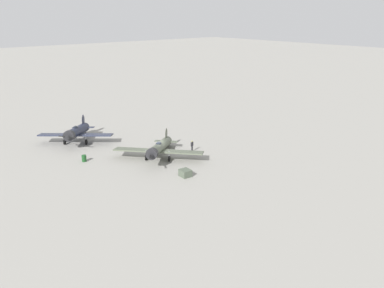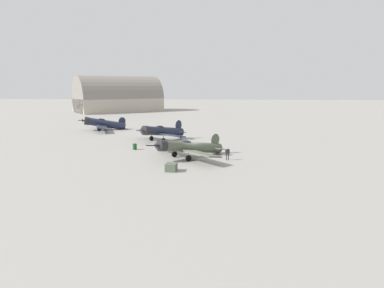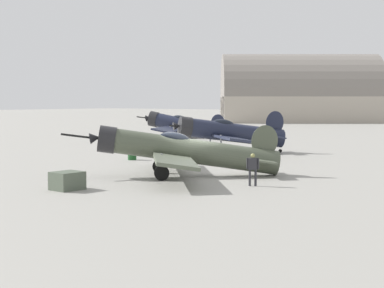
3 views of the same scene
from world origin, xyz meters
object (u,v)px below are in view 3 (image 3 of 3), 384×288
object	(u,v)px
airplane_foreground	(182,151)
airplane_far_line	(183,126)
airplane_mid_apron	(227,132)
ground_crew_mechanic	(253,166)
equipment_crate	(67,181)
fuel_drum	(132,154)

from	to	relation	value
airplane_foreground	airplane_far_line	distance (m)	34.35
airplane_mid_apron	ground_crew_mechanic	size ratio (longest dim) A/B	5.96
equipment_crate	airplane_foreground	bearing A→B (deg)	79.26
airplane_foreground	fuel_drum	world-z (taller)	airplane_foreground
airplane_foreground	airplane_mid_apron	size ratio (longest dim) A/B	1.09
airplane_foreground	equipment_crate	distance (m)	7.38
airplane_mid_apron	airplane_far_line	distance (m)	20.42
ground_crew_mechanic	equipment_crate	bearing A→B (deg)	-69.02
airplane_foreground	ground_crew_mechanic	world-z (taller)	airplane_foreground
airplane_foreground	airplane_mid_apron	distance (m)	14.67
airplane_far_line	ground_crew_mechanic	world-z (taller)	airplane_far_line
airplane_mid_apron	equipment_crate	xyz separation A→B (m)	(4.40, -20.67, -1.25)
fuel_drum	airplane_far_line	bearing A→B (deg)	118.89
airplane_far_line	equipment_crate	bearing A→B (deg)	97.77
airplane_foreground	airplane_far_line	bearing A→B (deg)	-94.46
airplane_far_line	ground_crew_mechanic	bearing A→B (deg)	110.81
ground_crew_mechanic	equipment_crate	distance (m)	8.97
ground_crew_mechanic	airplane_mid_apron	bearing A→B (deg)	-166.62
airplane_mid_apron	fuel_drum	xyz separation A→B (m)	(-2.75, -8.13, -1.24)
ground_crew_mechanic	fuel_drum	world-z (taller)	ground_crew_mechanic
airplane_far_line	fuel_drum	size ratio (longest dim) A/B	15.24
airplane_mid_apron	airplane_foreground	bearing A→B (deg)	63.99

